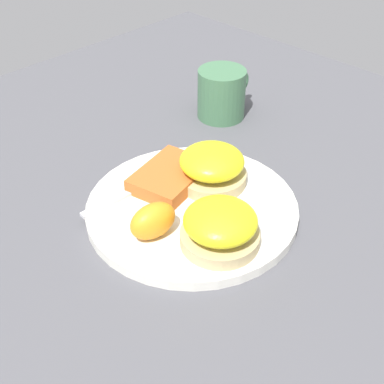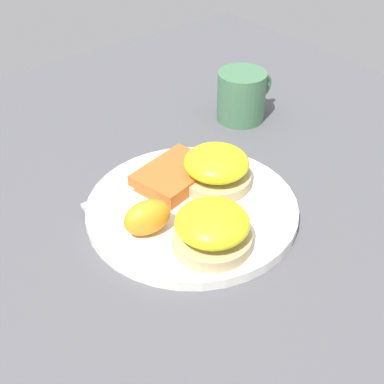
% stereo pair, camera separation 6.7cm
% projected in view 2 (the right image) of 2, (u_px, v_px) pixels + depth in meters
% --- Properties ---
extents(ground_plane, '(1.10, 1.10, 0.00)m').
position_uv_depth(ground_plane, '(192.00, 213.00, 0.70)').
color(ground_plane, '#4C4C51').
extents(plate, '(0.27, 0.27, 0.01)m').
position_uv_depth(plate, '(192.00, 209.00, 0.69)').
color(plate, silver).
rests_on(plate, ground_plane).
extents(sandwich_benedict_left, '(0.09, 0.09, 0.05)m').
position_uv_depth(sandwich_benedict_left, '(212.00, 229.00, 0.61)').
color(sandwich_benedict_left, tan).
rests_on(sandwich_benedict_left, plate).
extents(sandwich_benedict_right, '(0.09, 0.09, 0.05)m').
position_uv_depth(sandwich_benedict_right, '(216.00, 168.00, 0.71)').
color(sandwich_benedict_right, tan).
rests_on(sandwich_benedict_right, plate).
extents(hashbrown_patty, '(0.12, 0.10, 0.02)m').
position_uv_depth(hashbrown_patty, '(175.00, 175.00, 0.72)').
color(hashbrown_patty, '#B85A25').
rests_on(hashbrown_patty, plate).
extents(orange_wedge, '(0.06, 0.04, 0.04)m').
position_uv_depth(orange_wedge, '(147.00, 217.00, 0.63)').
color(orange_wedge, orange).
rests_on(orange_wedge, plate).
extents(fork, '(0.22, 0.03, 0.00)m').
position_uv_depth(fork, '(166.00, 175.00, 0.73)').
color(fork, silver).
rests_on(fork, plate).
extents(cup, '(0.11, 0.08, 0.08)m').
position_uv_depth(cup, '(242.00, 96.00, 0.87)').
color(cup, '#42704C').
rests_on(cup, ground_plane).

